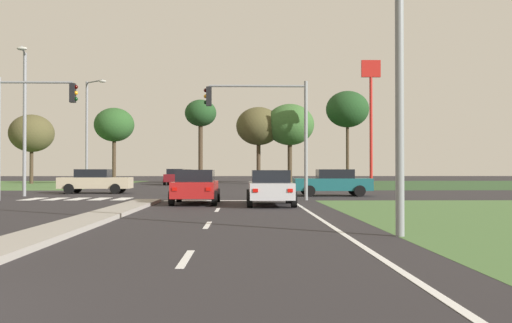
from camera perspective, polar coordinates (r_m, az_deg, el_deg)
ground_plane at (r=35.80m, az=-8.44°, el=-3.23°), size 200.00×200.00×0.00m
grass_verge_far_right at (r=63.57m, az=18.09°, el=-2.13°), size 35.00×35.00×0.01m
median_island_near at (r=17.14m, az=-16.48°, el=-5.65°), size 1.20×22.00×0.14m
median_island_far at (r=60.66m, az=-5.47°, el=-2.17°), size 1.20×36.00×0.14m
lane_dash_near at (r=10.13m, az=-6.91°, el=-9.45°), size 0.14×2.00×0.01m
lane_dash_second at (r=16.07m, az=-4.78°, el=-6.24°), size 0.14×2.00×0.01m
lane_dash_third at (r=22.04m, az=-3.81°, el=-4.76°), size 0.14×2.00×0.01m
edge_line_right at (r=17.71m, az=6.48°, el=-5.73°), size 0.14×24.00×0.01m
stop_bar_near at (r=28.53m, az=-2.61°, el=-3.86°), size 6.40×0.50×0.01m
crosswalk_bar_near at (r=32.21m, az=-21.02°, el=-3.45°), size 0.70×2.80×0.01m
crosswalk_bar_second at (r=31.84m, az=-19.07°, el=-3.49°), size 0.70×2.80×0.01m
crosswalk_bar_third at (r=31.51m, az=-17.07°, el=-3.53°), size 0.70×2.80×0.01m
crosswalk_bar_fourth at (r=31.22m, az=-15.04°, el=-3.56°), size 0.70×2.80×0.01m
crosswalk_bar_fifth at (r=30.96m, az=-12.97°, el=-3.59°), size 0.70×2.80×0.01m
car_white_second at (r=68.84m, az=-6.96°, el=-1.41°), size 2.05×4.30×1.53m
car_red_third at (r=26.03m, az=-5.93°, el=-2.44°), size 2.03×4.51×1.52m
car_silver_fourth at (r=24.74m, az=1.40°, el=-2.55°), size 2.00×4.59×1.50m
car_beige_fifth at (r=38.69m, az=-15.51°, el=-1.86°), size 4.56×1.96×1.55m
car_teal_sixth at (r=33.87m, az=7.55°, el=-2.04°), size 4.47×2.03×1.54m
car_maroon_seventh at (r=58.47m, az=-7.90°, el=-1.49°), size 2.02×4.63×1.59m
traffic_signal_near_left at (r=30.93m, az=-21.63°, el=4.08°), size 3.97×0.32×6.10m
traffic_signal_near_right at (r=29.02m, az=1.30°, el=4.32°), size 5.19×0.32×5.95m
street_lamp_second at (r=35.66m, az=-21.78°, el=4.32°), size 1.03×2.42×8.23m
street_lamp_third at (r=48.24m, az=-16.12°, el=3.18°), size 2.00×1.76×8.57m
fastfood_pole_sign at (r=56.07m, az=11.21°, el=6.48°), size 1.80×0.40×11.83m
treeline_second at (r=67.61m, az=-21.16°, el=2.58°), size 4.78×4.78×7.50m
treeline_third at (r=63.72m, az=-13.74°, el=3.49°), size 4.23×4.23×8.10m
treeline_fourth at (r=63.02m, az=-5.46°, el=4.59°), size 3.40×3.40×9.07m
treeline_fifth at (r=62.28m, az=3.34°, el=3.60°), size 5.20×5.20×8.55m
treeline_sixth at (r=62.57m, az=0.25°, el=3.46°), size 4.82×4.82×8.25m
treeline_seventh at (r=64.68m, az=8.96°, el=5.06°), size 4.70×4.70×10.15m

